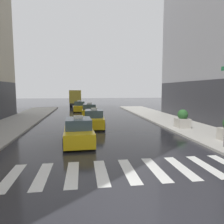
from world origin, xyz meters
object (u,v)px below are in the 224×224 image
object	(u,v)px
box_truck	(76,98)
taxi_lead	(79,132)
taxi_second	(94,119)
taxi_third	(90,111)
planter_mid_block	(183,119)
taxi_fourth	(79,107)

from	to	relation	value
box_truck	taxi_lead	bearing A→B (deg)	-87.92
taxi_second	taxi_third	xyz separation A→B (m)	(-0.15, 7.78, 0.00)
taxi_third	planter_mid_block	world-z (taller)	taxi_third
taxi_lead	planter_mid_block	world-z (taller)	taxi_lead
taxi_second	taxi_fourth	size ratio (longest dim) A/B	1.01
taxi_second	box_truck	xyz separation A→B (m)	(-2.41, 24.33, 1.13)
taxi_fourth	planter_mid_block	distance (m)	18.93
taxi_third	planter_mid_block	xyz separation A→B (m)	(7.82, -9.92, 0.15)
taxi_second	taxi_fourth	distance (m)	14.48
taxi_second	box_truck	size ratio (longest dim) A/B	0.61
taxi_lead	box_truck	xyz separation A→B (m)	(-1.08, 29.91, 1.13)
taxi_lead	planter_mid_block	distance (m)	9.64
taxi_fourth	planter_mid_block	xyz separation A→B (m)	(9.21, -16.54, 0.15)
taxi_lead	taxi_second	world-z (taller)	same
taxi_third	taxi_fourth	world-z (taller)	same
taxi_lead	taxi_third	world-z (taller)	same
taxi_lead	taxi_second	bearing A→B (deg)	76.59
taxi_second	taxi_fourth	world-z (taller)	same
taxi_second	planter_mid_block	size ratio (longest dim) A/B	2.89
taxi_fourth	box_truck	world-z (taller)	box_truck
taxi_second	taxi_fourth	bearing A→B (deg)	96.10
taxi_fourth	box_truck	size ratio (longest dim) A/B	0.60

